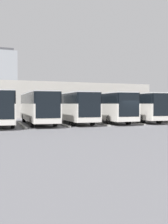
{
  "coord_description": "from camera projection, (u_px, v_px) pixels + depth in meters",
  "views": [
    {
      "loc": [
        15.28,
        23.49,
        2.21
      ],
      "look_at": [
        2.61,
        -6.13,
        1.25
      ],
      "focal_mm": 45.0,
      "sensor_mm": 36.0,
      "label": 1
    }
  ],
  "objects": [
    {
      "name": "curb_divider_5",
      "position": [
        22.0,
        125.0,
        27.62
      ],
      "size": [
        0.94,
        7.56,
        0.15
      ],
      "primitive_type": "cube",
      "rotation": [
        0.0,
        0.0,
        -0.09
      ],
      "color": "#9E9E99",
      "rests_on": "ground_plane"
    },
    {
      "name": "bus_1",
      "position": [
        161.0,
        106.0,
        36.1
      ],
      "size": [
        3.6,
        12.47,
        3.41
      ],
      "rotation": [
        0.0,
        0.0,
        -0.09
      ],
      "color": "silver",
      "rests_on": "ground_plane"
    },
    {
      "name": "curb_divider_3",
      "position": [
        97.0,
        123.0,
        30.57
      ],
      "size": [
        0.94,
        7.56,
        0.15
      ],
      "primitive_type": "cube",
      "rotation": [
        0.0,
        0.0,
        -0.09
      ],
      "color": "#9E9E99",
      "rests_on": "ground_plane"
    },
    {
      "name": "bus_5",
      "position": [
        38.0,
        107.0,
        30.02
      ],
      "size": [
        3.6,
        12.47,
        3.41
      ],
      "rotation": [
        0.0,
        0.0,
        -0.09
      ],
      "color": "silver",
      "rests_on": "ground_plane"
    },
    {
      "name": "curb_divider_2",
      "position": [
        128.0,
        122.0,
        32.14
      ],
      "size": [
        0.94,
        7.56,
        0.15
      ],
      "primitive_type": "cube",
      "rotation": [
        0.0,
        0.0,
        -0.09
      ],
      "color": "#9E9E99",
      "rests_on": "ground_plane"
    },
    {
      "name": "office_tower",
      "position": [
        6.0,
        78.0,
        245.46
      ],
      "size": [
        17.38,
        17.38,
        50.15
      ],
      "color": "#ADB2B7",
      "rests_on": "ground_plane"
    },
    {
      "name": "bus_4",
      "position": [
        72.0,
        106.0,
        31.77
      ],
      "size": [
        3.6,
        12.47,
        3.41
      ],
      "rotation": [
        0.0,
        0.0,
        -0.09
      ],
      "color": "silver",
      "rests_on": "ground_plane"
    },
    {
      "name": "curb_divider_1",
      "position": [
        157.0,
        121.0,
        33.69
      ],
      "size": [
        0.94,
        7.56,
        0.15
      ],
      "primitive_type": "cube",
      "rotation": [
        0.0,
        0.0,
        -0.09
      ],
      "color": "#9E9E99",
      "rests_on": "ground_plane"
    },
    {
      "name": "station_building",
      "position": [
        55.0,
        100.0,
        51.12
      ],
      "size": [
        31.52,
        16.53,
        5.7
      ],
      "color": "beige",
      "rests_on": "ground_plane"
    },
    {
      "name": "bus_3",
      "position": [
        105.0,
        106.0,
        32.98
      ],
      "size": [
        3.6,
        12.47,
        3.41
      ],
      "rotation": [
        0.0,
        0.0,
        -0.09
      ],
      "color": "silver",
      "rests_on": "ground_plane"
    },
    {
      "name": "curb_divider_4",
      "position": [
        60.0,
        124.0,
        29.36
      ],
      "size": [
        0.94,
        7.56,
        0.15
      ],
      "primitive_type": "cube",
      "rotation": [
        0.0,
        0.0,
        -0.09
      ],
      "color": "#9E9E99",
      "rests_on": "ground_plane"
    },
    {
      "name": "bus_2",
      "position": [
        134.0,
        106.0,
        34.54
      ],
      "size": [
        3.6,
        12.47,
        3.41
      ],
      "rotation": [
        0.0,
        0.0,
        -0.09
      ],
      "color": "silver",
      "rests_on": "ground_plane"
    },
    {
      "name": "ground_plane",
      "position": [
        133.0,
        126.0,
        27.65
      ],
      "size": [
        600.0,
        600.0,
        0.0
      ],
      "primitive_type": "plane",
      "color": "slate"
    }
  ]
}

